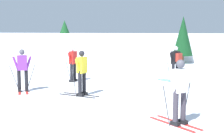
% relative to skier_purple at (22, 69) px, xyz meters
% --- Properties ---
extents(ground_plane, '(120.00, 120.00, 0.00)m').
position_rel_skier_purple_xyz_m(ground_plane, '(3.39, -1.34, -0.92)').
color(ground_plane, silver).
extents(far_snow_ridge, '(80.00, 8.27, 2.18)m').
position_rel_skier_purple_xyz_m(far_snow_ridge, '(3.39, 18.06, 0.17)').
color(far_snow_ridge, silver).
rests_on(far_snow_ridge, ground).
extents(skier_purple, '(1.28, 1.49, 1.71)m').
position_rel_skier_purple_xyz_m(skier_purple, '(0.00, 0.00, 0.00)').
color(skier_purple, red).
rests_on(skier_purple, ground).
extents(skier_yellow, '(1.63, 1.00, 1.71)m').
position_rel_skier_purple_xyz_m(skier_yellow, '(2.58, 0.12, 0.00)').
color(skier_yellow, black).
rests_on(skier_yellow, ground).
extents(skier_red, '(1.62, 1.00, 1.71)m').
position_rel_skier_purple_xyz_m(skier_red, '(0.75, 2.83, 0.00)').
color(skier_red, silver).
rests_on(skier_red, ground).
extents(skier_black, '(1.57, 1.13, 1.71)m').
position_rel_skier_purple_xyz_m(skier_black, '(5.32, 4.58, 0.04)').
color(skier_black, '#237AC6').
rests_on(skier_black, ground).
extents(skier_white, '(1.53, 1.21, 1.71)m').
position_rel_skier_purple_xyz_m(skier_white, '(6.55, -2.20, 0.00)').
color(skier_white, red).
rests_on(skier_white, ground).
extents(conifer_far_left, '(1.48, 1.48, 3.52)m').
position_rel_skier_purple_xyz_m(conifer_far_left, '(4.40, 13.17, 1.14)').
color(conifer_far_left, '#513823').
rests_on(conifer_far_left, ground).
extents(conifer_far_right, '(2.11, 2.11, 3.51)m').
position_rel_skier_purple_xyz_m(conifer_far_right, '(-8.37, 17.97, 1.19)').
color(conifer_far_right, '#513823').
rests_on(conifer_far_right, ground).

